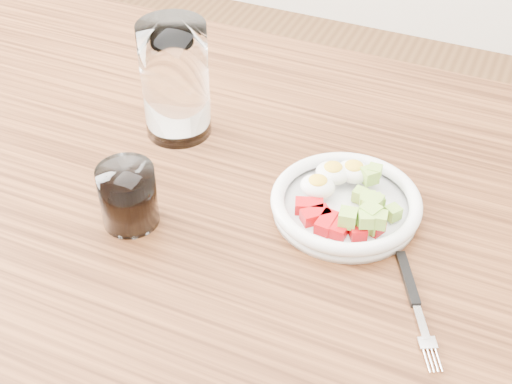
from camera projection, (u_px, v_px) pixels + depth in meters
dining_table at (260, 271)px, 0.97m from camera, size 1.50×0.90×0.77m
bowl at (346, 202)px, 0.90m from camera, size 0.19×0.19×0.05m
fork at (412, 294)px, 0.80m from camera, size 0.09×0.16×0.01m
water_glass at (175, 80)px, 0.99m from camera, size 0.09×0.09×0.17m
coffee_glass at (128, 196)px, 0.87m from camera, size 0.07×0.07×0.08m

